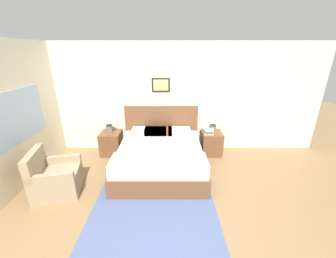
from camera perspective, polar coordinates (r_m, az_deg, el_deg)
The scene contains 14 objects.
ground_plane at distance 3.09m, azimuth -1.43°, elevation -30.09°, with size 16.00×16.00×0.00m, color olive.
wall_back at distance 5.04m, azimuth -0.66°, elevation 8.40°, with size 7.60×0.09×2.60m.
wall_left at distance 4.49m, azimuth -36.88°, elevation 2.52°, with size 0.08×5.35×2.60m.
area_rug_main at distance 3.66m, azimuth -3.63°, elevation -19.97°, with size 2.00×1.97×0.01m.
bed at distance 4.43m, azimuth -2.02°, elevation -7.36°, with size 1.78×1.97×1.15m.
armchair at distance 4.26m, azimuth -28.67°, elevation -11.80°, with size 0.87×0.87×0.82m.
nightstand_near_window at distance 5.24m, azimuth -15.25°, elevation -3.72°, with size 0.47×0.54×0.55m.
nightstand_by_door at distance 5.16m, azimuth 12.03°, elevation -3.80°, with size 0.47×0.54×0.55m.
table_lamp_near_window at distance 5.03m, azimuth -16.02°, elevation 2.44°, with size 0.28×0.28×0.47m.
table_lamp_by_door at distance 4.95m, azimuth 12.66°, elevation 2.45°, with size 0.28×0.28×0.47m.
book_thick_bottom at distance 4.98m, azimuth 11.19°, elevation -1.03°, with size 0.24×0.27×0.03m.
book_hardcover_middle at distance 4.97m, azimuth 11.21°, elevation -0.74°, with size 0.18×0.28×0.03m.
book_novel_upper at distance 4.96m, azimuth 11.24°, elevation -0.45°, with size 0.15×0.21×0.03m.
book_slim_near_top at distance 4.95m, azimuth 11.26°, elevation -0.08°, with size 0.22×0.26×0.04m.
Camera 1 is at (0.07, -1.94, 2.40)m, focal length 22.00 mm.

